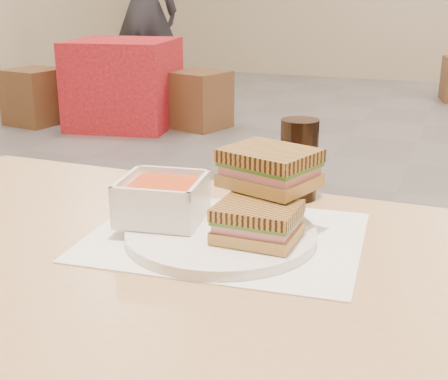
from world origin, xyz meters
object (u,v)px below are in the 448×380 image
at_px(bg_chair_0l, 35,97).
at_px(main_table, 202,349).
at_px(panini_lower, 257,222).
at_px(patron_a, 144,10).
at_px(plate, 221,235).
at_px(cola_glass, 299,160).
at_px(bg_chair_0r, 199,100).
at_px(soup_bowl, 163,201).
at_px(bg_table_0, 124,84).

bearing_deg(bg_chair_0l, main_table, -49.13).
xyz_separation_m(panini_lower, patron_a, (-2.66, 4.57, 0.08)).
xyz_separation_m(plate, panini_lower, (0.06, -0.01, 0.03)).
xyz_separation_m(cola_glass, bg_chair_0r, (-1.74, 3.53, -0.59)).
xyz_separation_m(panini_lower, bg_chair_0l, (-3.06, 3.40, -0.57)).
xyz_separation_m(soup_bowl, patron_a, (-2.51, 4.55, 0.08)).
relative_size(main_table, bg_table_0, 1.33).
xyz_separation_m(main_table, bg_table_0, (-2.29, 3.69, -0.29)).
height_order(main_table, plate, plate).
relative_size(soup_bowl, bg_table_0, 0.15).
bearing_deg(soup_bowl, bg_chair_0l, 130.72).
relative_size(bg_chair_0l, bg_chair_0r, 0.92).
distance_m(plate, patron_a, 5.25).
xyz_separation_m(cola_glass, patron_a, (-2.65, 4.34, 0.05)).
xyz_separation_m(plate, bg_chair_0r, (-1.69, 3.75, -0.54)).
height_order(soup_bowl, bg_chair_0r, soup_bowl).
height_order(soup_bowl, cola_glass, cola_glass).
xyz_separation_m(plate, bg_table_0, (-2.28, 3.59, -0.42)).
height_order(main_table, bg_chair_0l, main_table).
xyz_separation_m(bg_table_0, bg_chair_0r, (0.59, 0.16, -0.12)).
xyz_separation_m(panini_lower, bg_chair_0r, (-1.75, 3.76, -0.57)).
relative_size(soup_bowl, panini_lower, 1.23).
xyz_separation_m(soup_bowl, bg_table_0, (-2.18, 3.59, -0.45)).
distance_m(panini_lower, bg_chair_0r, 4.19).
height_order(bg_table_0, patron_a, patron_a).
bearing_deg(bg_chair_0r, cola_glass, -63.78).
bearing_deg(panini_lower, bg_table_0, 122.92).
distance_m(main_table, bg_table_0, 4.35).
height_order(main_table, bg_table_0, main_table).
height_order(panini_lower, patron_a, patron_a).
xyz_separation_m(bg_chair_0r, patron_a, (-0.91, 0.81, 0.65)).
bearing_deg(patron_a, soup_bowl, -61.15).
distance_m(main_table, panini_lower, 0.18).
height_order(panini_lower, bg_chair_0r, panini_lower).
relative_size(soup_bowl, bg_chair_0r, 0.27).
bearing_deg(plate, cola_glass, 76.79).
height_order(main_table, panini_lower, panini_lower).
bearing_deg(bg_chair_0l, panini_lower, -48.03).
relative_size(main_table, panini_lower, 11.29).
bearing_deg(soup_bowl, patron_a, 118.85).
height_order(main_table, bg_chair_0r, main_table).
distance_m(soup_bowl, panini_lower, 0.15).
height_order(cola_glass, bg_chair_0l, cola_glass).
distance_m(main_table, bg_chair_0r, 4.22).
bearing_deg(bg_table_0, soup_bowl, -58.64).
xyz_separation_m(bg_table_0, patron_a, (-0.32, 0.96, 0.53)).
distance_m(soup_bowl, patron_a, 5.19).
relative_size(plate, bg_table_0, 0.29).
height_order(bg_chair_0l, bg_chair_0r, same).
height_order(plate, bg_chair_0r, plate).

